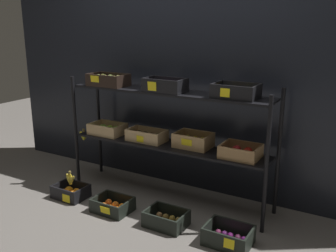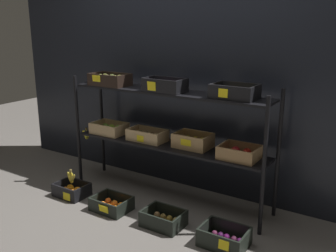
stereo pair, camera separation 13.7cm
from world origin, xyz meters
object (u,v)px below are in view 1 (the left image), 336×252
(crate_ground_plum, at_px, (228,238))
(banana_bunch_loose, at_px, (70,179))
(crate_ground_tangerine, at_px, (113,206))
(crate_ground_kiwi, at_px, (166,220))
(display_rack, at_px, (166,119))
(crate_ground_orange, at_px, (71,192))

(crate_ground_plum, relative_size, banana_bunch_loose, 2.43)
(crate_ground_plum, bearing_deg, crate_ground_tangerine, -178.72)
(crate_ground_tangerine, xyz_separation_m, crate_ground_kiwi, (0.52, 0.02, 0.00))
(display_rack, height_order, crate_ground_orange, display_rack)
(banana_bunch_loose, bearing_deg, crate_ground_orange, 168.71)
(crate_ground_kiwi, relative_size, crate_ground_plum, 0.95)
(banana_bunch_loose, bearing_deg, crate_ground_tangerine, -1.72)
(crate_ground_kiwi, distance_m, crate_ground_plum, 0.53)
(crate_ground_orange, bearing_deg, banana_bunch_loose, -11.29)
(crate_ground_orange, bearing_deg, display_rack, 31.48)
(display_rack, distance_m, crate_ground_orange, 1.13)
(crate_ground_orange, height_order, crate_ground_plum, crate_ground_plum)
(crate_ground_plum, bearing_deg, display_rack, 150.20)
(display_rack, height_order, crate_ground_kiwi, display_rack)
(crate_ground_kiwi, relative_size, banana_bunch_loose, 2.31)
(crate_ground_kiwi, bearing_deg, display_rack, 120.43)
(display_rack, distance_m, crate_ground_tangerine, 0.89)
(crate_ground_tangerine, bearing_deg, crate_ground_orange, 178.15)
(crate_ground_orange, distance_m, crate_ground_tangerine, 0.50)
(crate_ground_tangerine, xyz_separation_m, crate_ground_plum, (1.05, 0.02, 0.00))
(crate_ground_orange, relative_size, crate_ground_kiwi, 0.94)
(display_rack, relative_size, banana_bunch_loose, 14.48)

